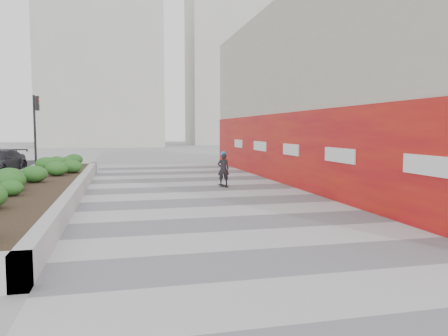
# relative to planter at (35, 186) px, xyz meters

# --- Properties ---
(ground) EXTENTS (160.00, 160.00, 0.00)m
(ground) POSITION_rel_planter_xyz_m (5.50, -7.00, -0.42)
(ground) COLOR gray
(ground) RESTS_ON ground
(walkway) EXTENTS (8.00, 36.00, 0.01)m
(walkway) POSITION_rel_planter_xyz_m (5.50, -4.00, -0.41)
(walkway) COLOR #A8A8AD
(walkway) RESTS_ON ground
(building) EXTENTS (6.04, 24.08, 8.00)m
(building) POSITION_rel_planter_xyz_m (12.48, 1.98, 3.56)
(building) COLOR #BAAE9F
(building) RESTS_ON ground
(planter) EXTENTS (3.00, 18.00, 0.90)m
(planter) POSITION_rel_planter_xyz_m (0.00, 0.00, 0.00)
(planter) COLOR #9E9EA0
(planter) RESTS_ON ground
(traffic_signal_near) EXTENTS (0.33, 0.28, 4.20)m
(traffic_signal_near) POSITION_rel_planter_xyz_m (-1.73, 10.50, 2.34)
(traffic_signal_near) COLOR black
(traffic_signal_near) RESTS_ON ground
(distant_bldg_north_l) EXTENTS (16.00, 12.00, 20.00)m
(distant_bldg_north_l) POSITION_rel_planter_xyz_m (0.50, 48.00, 9.58)
(distant_bldg_north_l) COLOR #ADAAA3
(distant_bldg_north_l) RESTS_ON ground
(distant_bldg_north_r) EXTENTS (14.00, 10.00, 24.00)m
(distant_bldg_north_r) POSITION_rel_planter_xyz_m (20.50, 53.00, 11.58)
(distant_bldg_north_r) COLOR #ADAAA3
(distant_bldg_north_r) RESTS_ON ground
(manhole_cover) EXTENTS (0.44, 0.44, 0.01)m
(manhole_cover) POSITION_rel_planter_xyz_m (6.00, -4.00, -0.42)
(manhole_cover) COLOR #595654
(manhole_cover) RESTS_ON ground
(skateboarder) EXTENTS (0.50, 0.75, 1.44)m
(skateboarder) POSITION_rel_planter_xyz_m (6.79, 1.59, 0.31)
(skateboarder) COLOR beige
(skateboarder) RESTS_ON ground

